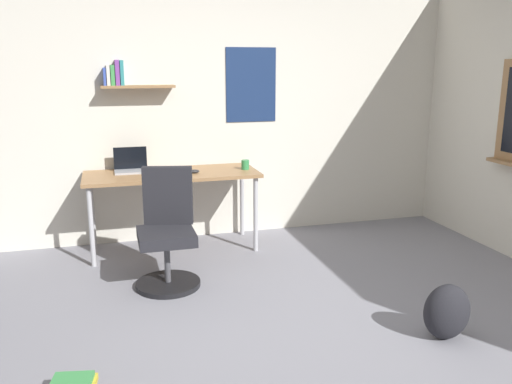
# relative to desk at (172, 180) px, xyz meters

# --- Properties ---
(ground_plane) EXTENTS (5.20, 5.20, 0.00)m
(ground_plane) POSITION_rel_desk_xyz_m (0.59, -2.05, -0.69)
(ground_plane) COLOR gray
(ground_plane) RESTS_ON ground
(wall_back) EXTENTS (5.00, 0.30, 2.60)m
(wall_back) POSITION_rel_desk_xyz_m (0.58, 0.40, 0.61)
(wall_back) COLOR silver
(wall_back) RESTS_ON ground
(desk) EXTENTS (1.62, 0.65, 0.76)m
(desk) POSITION_rel_desk_xyz_m (0.00, 0.00, 0.00)
(desk) COLOR #997047
(desk) RESTS_ON ground
(office_chair) EXTENTS (0.52, 0.53, 0.95)m
(office_chair) POSITION_rel_desk_xyz_m (-0.15, -0.82, -0.28)
(office_chair) COLOR black
(office_chair) RESTS_ON ground
(laptop) EXTENTS (0.31, 0.21, 0.23)m
(laptop) POSITION_rel_desk_xyz_m (-0.36, 0.15, 0.13)
(laptop) COLOR #ADAFB5
(laptop) RESTS_ON desk
(keyboard) EXTENTS (0.37, 0.13, 0.02)m
(keyboard) POSITION_rel_desk_xyz_m (-0.08, -0.08, 0.08)
(keyboard) COLOR black
(keyboard) RESTS_ON desk
(computer_mouse) EXTENTS (0.10, 0.06, 0.03)m
(computer_mouse) POSITION_rel_desk_xyz_m (0.20, -0.08, 0.09)
(computer_mouse) COLOR #262628
(computer_mouse) RESTS_ON desk
(coffee_mug) EXTENTS (0.08, 0.08, 0.09)m
(coffee_mug) POSITION_rel_desk_xyz_m (0.71, -0.03, 0.12)
(coffee_mug) COLOR #338C4C
(coffee_mug) RESTS_ON desk
(backpack) EXTENTS (0.32, 0.22, 0.38)m
(backpack) POSITION_rel_desk_xyz_m (1.49, -2.22, -0.50)
(backpack) COLOR #232328
(backpack) RESTS_ON ground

